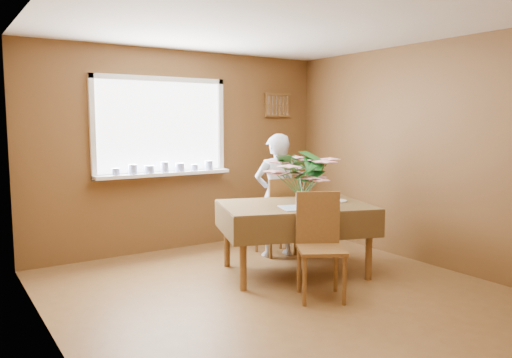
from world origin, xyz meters
TOP-DOWN VIEW (x-y plane):
  - floor at (0.00, 0.00)m, footprint 4.50×4.50m
  - ceiling at (0.00, 0.00)m, footprint 4.50×4.50m
  - wall_back at (0.00, 2.25)m, footprint 4.00×0.00m
  - wall_left at (-2.00, 0.00)m, footprint 0.00×4.50m
  - wall_right at (2.00, 0.00)m, footprint 0.00×4.50m
  - window_assembly at (-0.30, 2.19)m, footprint 1.72×0.20m
  - spoon_rack at (1.45, 2.22)m, footprint 0.44×0.05m
  - dining_table at (0.51, 0.58)m, footprint 1.80×1.49m
  - chair_far at (0.80, 1.25)m, footprint 0.44×0.44m
  - chair_near at (0.28, -0.10)m, footprint 0.56×0.56m
  - seated_woman at (0.74, 1.25)m, footprint 0.60×0.46m
  - flower_bouquet at (0.47, 0.42)m, footprint 0.60×0.60m
  - side_plate at (0.98, 0.48)m, footprint 0.27×0.27m
  - table_knife at (0.55, 0.31)m, footprint 0.17×0.20m

SIDE VIEW (x-z plane):
  - floor at x=0.00m, z-range 0.00..0.00m
  - chair_far at x=0.80m, z-range 0.04..0.99m
  - chair_near at x=0.28m, z-range 0.04..1.01m
  - dining_table at x=0.51m, z-range 0.28..1.04m
  - seated_woman at x=0.74m, z-range 0.00..1.47m
  - side_plate at x=0.98m, z-range 0.75..0.76m
  - table_knife at x=0.55m, z-range 0.76..0.76m
  - flower_bouquet at x=0.47m, z-range 0.83..1.34m
  - wall_back at x=0.00m, z-range -0.75..3.25m
  - wall_left at x=-2.00m, z-range -1.00..3.50m
  - wall_right at x=2.00m, z-range -1.00..3.50m
  - window_assembly at x=-0.30m, z-range 0.73..1.95m
  - spoon_rack at x=1.45m, z-range 1.69..2.02m
  - ceiling at x=0.00m, z-range 2.50..2.50m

